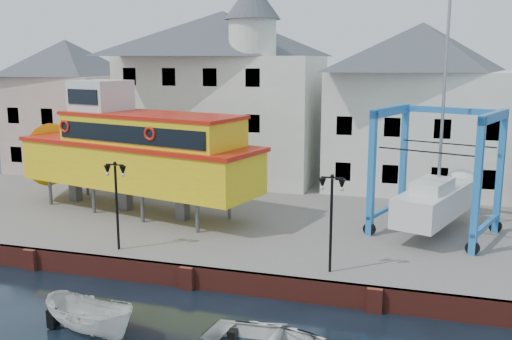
# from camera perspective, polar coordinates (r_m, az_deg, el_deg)

# --- Properties ---
(ground) EXTENTS (140.00, 140.00, 0.00)m
(ground) POSITION_cam_1_polar(r_m,az_deg,el_deg) (25.47, -6.86, -11.68)
(ground) COLOR black
(ground) RESTS_ON ground
(hardstanding) EXTENTS (44.00, 22.00, 1.00)m
(hardstanding) POSITION_cam_1_polar(r_m,az_deg,el_deg) (35.10, 0.33, -4.32)
(hardstanding) COLOR #605B56
(hardstanding) RESTS_ON ground
(quay_wall) EXTENTS (44.00, 0.47, 1.00)m
(quay_wall) POSITION_cam_1_polar(r_m,az_deg,el_deg) (25.37, -6.79, -10.55)
(quay_wall) COLOR maroon
(quay_wall) RESTS_ON ground
(building_pink) EXTENTS (8.00, 7.00, 10.30)m
(building_pink) POSITION_cam_1_polar(r_m,az_deg,el_deg) (48.29, -18.22, 6.16)
(building_pink) COLOR #C59992
(building_pink) RESTS_ON hardstanding
(building_white_main) EXTENTS (14.00, 8.30, 14.00)m
(building_white_main) POSITION_cam_1_polar(r_m,az_deg,el_deg) (42.47, -3.17, 7.71)
(building_white_main) COLOR silver
(building_white_main) RESTS_ON hardstanding
(building_white_right) EXTENTS (12.00, 8.00, 11.20)m
(building_white_right) POSITION_cam_1_polar(r_m,az_deg,el_deg) (40.59, 16.00, 6.09)
(building_white_right) COLOR silver
(building_white_right) RESTS_ON hardstanding
(lamp_post_left) EXTENTS (1.12, 0.32, 4.20)m
(lamp_post_left) POSITION_cam_1_polar(r_m,az_deg,el_deg) (27.02, -13.84, -1.31)
(lamp_post_left) COLOR black
(lamp_post_left) RESTS_ON hardstanding
(lamp_post_right) EXTENTS (1.12, 0.32, 4.20)m
(lamp_post_right) POSITION_cam_1_polar(r_m,az_deg,el_deg) (23.62, 7.58, -2.84)
(lamp_post_right) COLOR black
(lamp_post_right) RESTS_ON hardstanding
(tour_boat) EXTENTS (17.90, 8.24, 7.58)m
(tour_boat) POSITION_cam_1_polar(r_m,az_deg,el_deg) (34.10, -13.07, 1.94)
(tour_boat) COLOR #59595E
(tour_boat) RESTS_ON hardstanding
(travel_lift) EXTENTS (6.86, 8.35, 12.27)m
(travel_lift) POSITION_cam_1_polar(r_m,az_deg,el_deg) (30.92, 17.89, -2.10)
(travel_lift) COLOR blue
(travel_lift) RESTS_ON hardstanding
(motorboat_a) EXTENTS (4.22, 2.33, 1.54)m
(motorboat_a) POSITION_cam_1_polar(r_m,az_deg,el_deg) (22.34, -16.17, -15.45)
(motorboat_a) COLOR silver
(motorboat_a) RESTS_ON ground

